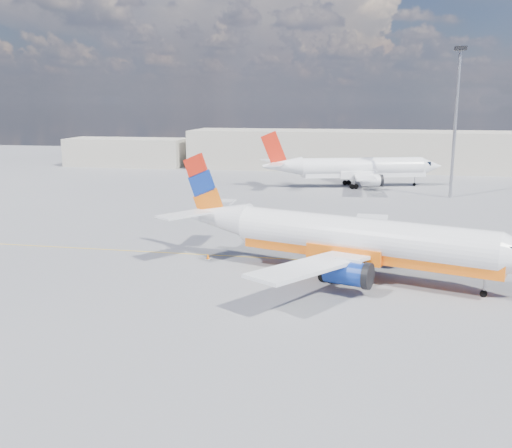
% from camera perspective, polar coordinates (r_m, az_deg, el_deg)
% --- Properties ---
extents(ground, '(240.00, 240.00, 0.00)m').
position_cam_1_polar(ground, '(49.59, 2.12, -4.42)').
color(ground, slate).
rests_on(ground, ground).
extents(taxi_line, '(70.00, 0.15, 0.01)m').
position_cam_1_polar(taxi_line, '(52.44, 2.63, -3.48)').
color(taxi_line, yellow).
rests_on(taxi_line, ground).
extents(terminal_main, '(70.00, 14.00, 8.00)m').
position_cam_1_polar(terminal_main, '(122.40, 9.98, 7.29)').
color(terminal_main, beige).
rests_on(terminal_main, ground).
extents(terminal_annex, '(26.00, 10.00, 6.00)m').
position_cam_1_polar(terminal_annex, '(130.41, -12.77, 7.03)').
color(terminal_annex, beige).
rests_on(terminal_annex, ground).
extents(main_jet, '(31.77, 24.16, 9.63)m').
position_cam_1_polar(main_jet, '(46.98, 9.29, -1.46)').
color(main_jet, white).
rests_on(main_jet, ground).
extents(second_jet, '(31.02, 23.60, 9.40)m').
position_cam_1_polar(second_jet, '(96.86, 9.97, 5.51)').
color(second_jet, white).
rests_on(second_jet, ground).
extents(gse_tug, '(2.79, 1.87, 1.90)m').
position_cam_1_polar(gse_tug, '(52.69, 17.35, -2.96)').
color(gse_tug, black).
rests_on(gse_tug, ground).
extents(traffic_cone, '(0.39, 0.39, 0.55)m').
position_cam_1_polar(traffic_cone, '(52.34, -4.83, -3.25)').
color(traffic_cone, white).
rests_on(traffic_cone, ground).
extents(floodlight_mast, '(1.58, 1.58, 21.71)m').
position_cam_1_polar(floodlight_mast, '(88.89, 19.40, 10.80)').
color(floodlight_mast, '#94939B').
rests_on(floodlight_mast, ground).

